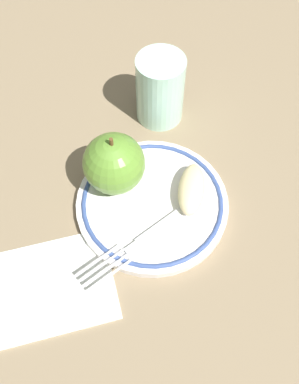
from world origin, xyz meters
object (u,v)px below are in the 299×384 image
Objects in this scene: plate at (150,203)px; fork at (146,237)px; napkin_folded at (45,287)px; apple_slice_front at (192,187)px; drinking_glass at (160,89)px; apple_red_whole at (114,163)px.

plate is 1.39× the size of fork.
fork is 0.88× the size of napkin_folded.
apple_slice_front is 0.74× the size of drinking_glass.
napkin_folded is at bearing 69.16° from apple_red_whole.
apple_slice_front is at bearing -136.85° from napkin_folded.
drinking_glass reaches higher than napkin_folded.
plate is 2.23× the size of apple_red_whole.
drinking_glass is 0.30m from napkin_folded.
drinking_glass is (0.01, -0.21, 0.03)m from fork.
apple_slice_front is at bearing 177.84° from apple_red_whole.
napkin_folded is at bearing -12.41° from fork.
plate is 1.91× the size of drinking_glass.
plate is 0.16m from napkin_folded.
napkin_folded is at bearing 133.60° from apple_slice_front.
apple_slice_front is at bearing 113.18° from drinking_glass.
fork is (-0.00, 0.05, 0.01)m from plate.
apple_red_whole is at bearing -102.54° from fork.
drinking_glass is at bearing -108.72° from napkin_folded.
apple_slice_front reaches higher than plate.
plate is 0.06m from apple_slice_front.
apple_slice_front is 0.48× the size of napkin_folded.
apple_red_whole is at bearing 88.29° from apple_slice_front.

